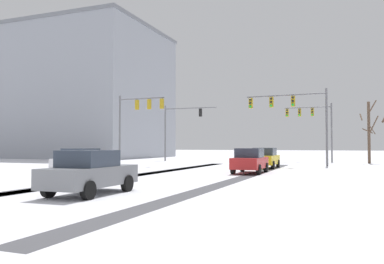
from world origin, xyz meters
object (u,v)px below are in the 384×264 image
traffic_signal_far_right (312,119)px  car_yellow_cab_lead (265,158)px  bare_tree_sidewalk_far (369,130)px  car_white_third (82,161)px  car_red_second (250,161)px  traffic_signal_near_left (137,114)px  traffic_signal_near_right (293,110)px  car_grey_fourth (90,172)px  office_building_far_left_block (68,96)px  traffic_signal_far_left (179,123)px

traffic_signal_far_right → car_yellow_cab_lead: 15.39m
bare_tree_sidewalk_far → traffic_signal_far_right: bearing=156.7°
car_white_third → car_red_second: bearing=28.3°
car_yellow_cab_lead → bare_tree_sidewalk_far: size_ratio=0.64×
traffic_signal_near_left → traffic_signal_near_right: same height
traffic_signal_far_right → car_grey_fourth: (-5.31, -33.80, -3.94)m
traffic_signal_near_right → office_building_far_left_block: 40.36m
traffic_signal_near_right → car_white_third: (-11.05, -13.85, -4.00)m
traffic_signal_near_left → car_red_second: 14.30m
traffic_signal_near_left → office_building_far_left_block: (-22.80, 18.63, 4.91)m
car_red_second → traffic_signal_near_right: bearing=79.2°
car_white_third → bare_tree_sidewalk_far: (17.39, 23.30, 2.52)m
traffic_signal_near_left → bare_tree_sidewalk_far: traffic_signal_near_left is taller
traffic_signal_near_left → traffic_signal_far_right: (14.43, 14.06, 0.01)m
bare_tree_sidewalk_far → office_building_far_left_block: (-42.88, 7.00, 6.32)m
car_white_third → office_building_far_left_block: office_building_far_left_block is taller
office_building_far_left_block → traffic_signal_near_right: bearing=-24.2°
office_building_far_left_block → traffic_signal_far_left: bearing=-20.6°
traffic_signal_near_left → traffic_signal_far_left: size_ratio=1.00×
car_red_second → car_grey_fourth: same height
traffic_signal_near_right → car_yellow_cab_lead: (-1.84, -2.79, -4.00)m
car_white_third → car_grey_fourth: size_ratio=1.01×
car_red_second → office_building_far_left_block: office_building_far_left_block is taller
car_yellow_cab_lead → traffic_signal_far_left: bearing=138.3°
car_grey_fourth → office_building_far_left_block: office_building_far_left_block is taller
traffic_signal_near_right → traffic_signal_far_right: same height
traffic_signal_far_left → traffic_signal_far_right: same height
car_white_third → office_building_far_left_block: size_ratio=0.14×
traffic_signal_far_left → car_white_third: 22.24m
traffic_signal_near_left → traffic_signal_far_right: bearing=44.3°
traffic_signal_far_left → car_white_third: bearing=-82.6°
traffic_signal_near_right → car_white_third: size_ratio=1.64×
traffic_signal_far_right → car_red_second: (-2.37, -20.68, -3.94)m
traffic_signal_near_left → car_white_third: bearing=-77.0°
traffic_signal_far_left → traffic_signal_near_left: bearing=-89.3°
car_red_second → car_grey_fourth: size_ratio=1.00×
traffic_signal_far_right → car_red_second: size_ratio=1.58×
car_grey_fourth → office_building_far_left_block: bearing=129.8°
traffic_signal_near_left → car_red_second: traffic_signal_near_left is taller
traffic_signal_far_left → car_red_second: traffic_signal_far_left is taller
traffic_signal_far_right → car_yellow_cab_lead: size_ratio=1.58×
traffic_signal_near_left → car_red_second: size_ratio=1.58×
traffic_signal_far_left → traffic_signal_near_right: same height
office_building_far_left_block → traffic_signal_far_right: bearing=-7.0°
traffic_signal_far_right → traffic_signal_near_left: bearing=-135.7°
traffic_signal_near_left → car_white_third: 12.59m
traffic_signal_near_left → bare_tree_sidewalk_far: bearing=30.1°
traffic_signal_far_right → car_grey_fourth: size_ratio=1.58×
traffic_signal_far_left → bare_tree_sidewalk_far: traffic_signal_far_left is taller
traffic_signal_near_left → traffic_signal_near_right: bearing=9.1°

